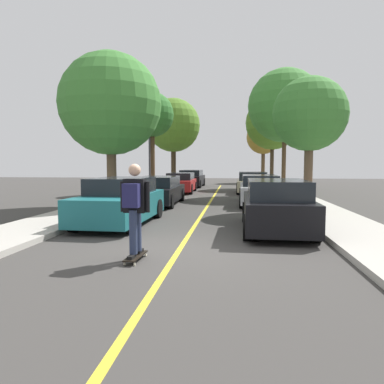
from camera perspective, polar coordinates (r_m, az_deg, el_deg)
name	(u,v)px	position (r m, az deg, el deg)	size (l,w,h in m)	color
ground	(180,249)	(7.86, -1.98, -9.12)	(80.00, 80.00, 0.00)	#3D3A38
center_line	(198,220)	(11.75, 0.99, -4.55)	(0.12, 39.20, 0.01)	gold
parked_car_left_nearest	(121,201)	(11.23, -11.31, -1.49)	(1.96, 4.31, 1.43)	#196066
parked_car_left_near	(158,190)	(16.49, -5.44, 0.26)	(1.96, 4.61, 1.28)	black
parked_car_left_far	(181,183)	(23.34, -1.83, 1.51)	(1.91, 4.27, 1.28)	maroon
parked_car_left_farthest	(191,178)	(29.23, -0.08, 2.19)	(1.95, 4.63, 1.38)	black
parked_car_right_nearest	(276,206)	(10.06, 13.28, -2.17)	(1.87, 4.18, 1.42)	black
parked_car_right_near	(259,190)	(16.61, 10.71, 0.37)	(1.88, 4.62, 1.36)	#B7B7BC
parked_car_right_far	(252,183)	(23.05, 9.61, 1.46)	(2.04, 4.22, 1.36)	#BCAD89
street_tree_left_nearest	(110,104)	(15.75, -12.90, 13.49)	(4.27, 4.27, 6.36)	brown
street_tree_left_near	(151,116)	(22.94, -6.49, 12.02)	(2.81, 2.81, 6.21)	#4C3823
street_tree_left_far	(173,125)	(30.86, -3.00, 10.57)	(4.53, 4.53, 7.28)	#3D2D1E
street_tree_right_nearest	(310,115)	(14.67, 18.29, 11.64)	(2.84, 2.84, 5.04)	brown
street_tree_right_near	(285,106)	(21.67, 14.62, 13.19)	(4.20, 4.20, 7.16)	#4C3823
street_tree_right_far	(273,123)	(28.15, 12.75, 10.70)	(4.05, 4.05, 6.86)	#3D2D1E
street_tree_right_farthest	(263,138)	(36.49, 11.34, 8.53)	(3.33, 3.33, 6.04)	#4C3823
fire_hydrant	(311,204)	(12.98, 18.51, -1.78)	(0.20, 0.20, 0.70)	#B2140F
streetlamp	(149,136)	(22.44, -6.82, 8.95)	(0.36, 0.24, 6.13)	#38383D
skateboard	(136,256)	(7.02, -8.98, -10.09)	(0.27, 0.85, 0.10)	black
skateboarder	(134,204)	(6.80, -9.18, -1.93)	(0.58, 0.70, 1.75)	black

